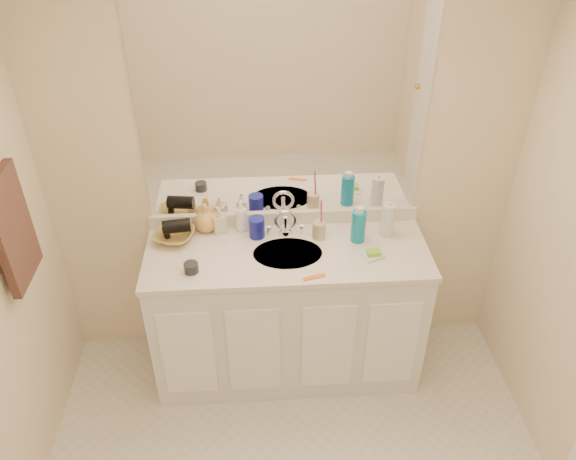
# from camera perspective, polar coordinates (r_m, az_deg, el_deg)

# --- Properties ---
(wall_back) EXTENTS (2.60, 0.02, 2.40)m
(wall_back) POSITION_cam_1_polar(r_m,az_deg,el_deg) (3.05, -0.41, 5.79)
(wall_back) COLOR #F6E3C0
(wall_back) RESTS_ON floor
(vanity_cabinet) EXTENTS (1.50, 0.55, 0.85)m
(vanity_cabinet) POSITION_cam_1_polar(r_m,az_deg,el_deg) (3.29, -0.06, -8.47)
(vanity_cabinet) COLOR white
(vanity_cabinet) RESTS_ON floor
(countertop) EXTENTS (1.52, 0.57, 0.03)m
(countertop) POSITION_cam_1_polar(r_m,az_deg,el_deg) (3.01, -0.06, -2.35)
(countertop) COLOR white
(countertop) RESTS_ON vanity_cabinet
(backsplash) EXTENTS (1.52, 0.03, 0.08)m
(backsplash) POSITION_cam_1_polar(r_m,az_deg,el_deg) (3.19, -0.37, 1.26)
(backsplash) COLOR white
(backsplash) RESTS_ON countertop
(sink_basin) EXTENTS (0.37, 0.37, 0.02)m
(sink_basin) POSITION_cam_1_polar(r_m,az_deg,el_deg) (2.99, -0.04, -2.54)
(sink_basin) COLOR #B4AA9D
(sink_basin) RESTS_ON countertop
(faucet) EXTENTS (0.02, 0.02, 0.11)m
(faucet) POSITION_cam_1_polar(r_m,az_deg,el_deg) (3.10, -0.26, 0.47)
(faucet) COLOR silver
(faucet) RESTS_ON countertop
(mirror) EXTENTS (1.48, 0.01, 1.20)m
(mirror) POSITION_cam_1_polar(r_m,az_deg,el_deg) (2.89, -0.43, 11.99)
(mirror) COLOR white
(mirror) RESTS_ON wall_back
(blue_mug) EXTENTS (0.09, 0.09, 0.12)m
(blue_mug) POSITION_cam_1_polar(r_m,az_deg,el_deg) (3.08, -3.19, 0.27)
(blue_mug) COLOR navy
(blue_mug) RESTS_ON countertop
(tan_cup) EXTENTS (0.09, 0.09, 0.10)m
(tan_cup) POSITION_cam_1_polar(r_m,az_deg,el_deg) (3.07, 3.15, 0.01)
(tan_cup) COLOR #C6B38B
(tan_cup) RESTS_ON countertop
(toothbrush) EXTENTS (0.02, 0.04, 0.20)m
(toothbrush) POSITION_cam_1_polar(r_m,az_deg,el_deg) (3.02, 3.40, 1.59)
(toothbrush) COLOR #DD3A95
(toothbrush) RESTS_ON tan_cup
(mouthwash_bottle) EXTENTS (0.09, 0.09, 0.18)m
(mouthwash_bottle) POSITION_cam_1_polar(r_m,az_deg,el_deg) (3.05, 7.16, 0.38)
(mouthwash_bottle) COLOR #0E88AF
(mouthwash_bottle) RESTS_ON countertop
(clear_pump_bottle) EXTENTS (0.09, 0.09, 0.19)m
(clear_pump_bottle) POSITION_cam_1_polar(r_m,az_deg,el_deg) (3.12, 10.10, 1.03)
(clear_pump_bottle) COLOR white
(clear_pump_bottle) RESTS_ON countertop
(soap_dish) EXTENTS (0.13, 0.12, 0.01)m
(soap_dish) POSITION_cam_1_polar(r_m,az_deg,el_deg) (2.99, 8.64, -2.53)
(soap_dish) COLOR white
(soap_dish) RESTS_ON countertop
(green_soap) EXTENTS (0.08, 0.06, 0.03)m
(green_soap) POSITION_cam_1_polar(r_m,az_deg,el_deg) (2.98, 8.67, -2.26)
(green_soap) COLOR #82CF32
(green_soap) RESTS_ON soap_dish
(orange_comb) EXTENTS (0.12, 0.06, 0.00)m
(orange_comb) POSITION_cam_1_polar(r_m,az_deg,el_deg) (2.82, 2.64, -4.81)
(orange_comb) COLOR orange
(orange_comb) RESTS_ON countertop
(dark_jar) EXTENTS (0.09, 0.09, 0.05)m
(dark_jar) POSITION_cam_1_polar(r_m,az_deg,el_deg) (2.89, -9.81, -3.78)
(dark_jar) COLOR #232428
(dark_jar) RESTS_ON countertop
(soap_bottle_white) EXTENTS (0.08, 0.08, 0.19)m
(soap_bottle_white) POSITION_cam_1_polar(r_m,az_deg,el_deg) (3.12, -4.74, 1.47)
(soap_bottle_white) COLOR white
(soap_bottle_white) RESTS_ON countertop
(soap_bottle_cream) EXTENTS (0.09, 0.09, 0.16)m
(soap_bottle_cream) POSITION_cam_1_polar(r_m,az_deg,el_deg) (3.13, -7.03, 1.06)
(soap_bottle_cream) COLOR beige
(soap_bottle_cream) RESTS_ON countertop
(soap_bottle_yellow) EXTENTS (0.16, 0.16, 0.17)m
(soap_bottle_yellow) POSITION_cam_1_polar(r_m,az_deg,el_deg) (3.15, -8.38, 1.29)
(soap_bottle_yellow) COLOR #EFB65C
(soap_bottle_yellow) RESTS_ON countertop
(wicker_basket) EXTENTS (0.26, 0.26, 0.05)m
(wicker_basket) POSITION_cam_1_polar(r_m,az_deg,el_deg) (3.13, -11.49, -0.59)
(wicker_basket) COLOR #B39448
(wicker_basket) RESTS_ON countertop
(hair_dryer) EXTENTS (0.16, 0.09, 0.07)m
(hair_dryer) POSITION_cam_1_polar(r_m,az_deg,el_deg) (3.09, -11.25, 0.39)
(hair_dryer) COLOR black
(hair_dryer) RESTS_ON wicker_basket
(hand_towel) EXTENTS (0.04, 0.32, 0.55)m
(hand_towel) POSITION_cam_1_polar(r_m,az_deg,el_deg) (2.80, -26.16, 0.06)
(hand_towel) COLOR #2F1D19
(hand_towel) RESTS_ON towel_ring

